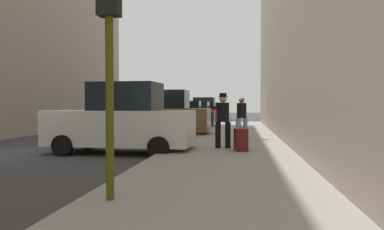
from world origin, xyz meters
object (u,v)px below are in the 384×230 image
(parked_bronze_suv, at_px, (163,115))
(parked_black_suv, at_px, (203,110))
(parked_red_hatchback, at_px, (195,113))
(rolling_suitcase, at_px, (241,140))
(pedestrian_with_fedora, at_px, (223,118))
(traffic_light, at_px, (109,23))
(parked_gray_coupe, at_px, (208,110))
(fire_hydrant, at_px, (198,127))
(parked_dark_green_sedan, at_px, (184,115))
(parked_white_van, at_px, (122,121))
(pedestrian_in_jeans, at_px, (242,115))

(parked_bronze_suv, xyz_separation_m, parked_black_suv, (-0.00, 19.19, 0.00))
(parked_red_hatchback, relative_size, rolling_suitcase, 4.11)
(pedestrian_with_fedora, bearing_deg, parked_black_suv, 97.28)
(parked_red_hatchback, distance_m, parked_black_suv, 6.20)
(traffic_light, height_order, rolling_suitcase, traffic_light)
(parked_black_suv, distance_m, parked_gray_coupe, 6.40)
(parked_red_hatchback, height_order, fire_hydrant, parked_red_hatchback)
(fire_hydrant, bearing_deg, parked_dark_green_sedan, 103.82)
(parked_white_van, relative_size, parked_red_hatchback, 1.09)
(parked_bronze_suv, xyz_separation_m, parked_dark_green_sedan, (0.00, 6.57, -0.18))
(parked_white_van, bearing_deg, parked_red_hatchback, 90.00)
(rolling_suitcase, bearing_deg, parked_white_van, 178.79)
(parked_dark_green_sedan, xyz_separation_m, rolling_suitcase, (3.77, -13.03, -0.36))
(parked_red_hatchback, distance_m, fire_hydrant, 13.88)
(parked_white_van, relative_size, parked_gray_coupe, 1.10)
(parked_black_suv, height_order, traffic_light, traffic_light)
(rolling_suitcase, bearing_deg, parked_dark_green_sedan, 106.14)
(parked_white_van, xyz_separation_m, rolling_suitcase, (3.77, -0.08, -0.54))
(parked_bronze_suv, bearing_deg, traffic_light, -81.63)
(parked_black_suv, distance_m, pedestrian_with_fedora, 25.21)
(parked_dark_green_sedan, height_order, parked_gray_coupe, same)
(pedestrian_with_fedora, bearing_deg, pedestrian_in_jeans, 80.45)
(parked_dark_green_sedan, relative_size, parked_black_suv, 0.91)
(parked_white_van, height_order, parked_gray_coupe, parked_white_van)
(parked_red_hatchback, xyz_separation_m, rolling_suitcase, (3.77, -19.45, -0.36))
(pedestrian_in_jeans, bearing_deg, parked_red_hatchback, 104.02)
(pedestrian_in_jeans, relative_size, rolling_suitcase, 1.64)
(traffic_light, xyz_separation_m, pedestrian_in_jeans, (1.95, 10.37, -1.65))
(parked_dark_green_sedan, height_order, parked_black_suv, parked_black_suv)
(traffic_light, bearing_deg, parked_gray_coupe, 92.78)
(parked_red_hatchback, distance_m, parked_gray_coupe, 12.59)
(parked_black_suv, relative_size, traffic_light, 1.29)
(pedestrian_with_fedora, bearing_deg, parked_gray_coupe, 95.81)
(parked_gray_coupe, height_order, pedestrian_with_fedora, pedestrian_with_fedora)
(parked_dark_green_sedan, xyz_separation_m, parked_red_hatchback, (-0.00, 6.42, 0.00))
(traffic_light, bearing_deg, fire_hydrant, 90.24)
(parked_red_hatchback, xyz_separation_m, pedestrian_with_fedora, (3.19, -18.81, 0.29))
(parked_bronze_suv, xyz_separation_m, rolling_suitcase, (3.77, -6.46, -0.54))
(parked_white_van, relative_size, fire_hydrant, 6.62)
(parked_gray_coupe, distance_m, pedestrian_with_fedora, 31.56)
(parked_black_suv, xyz_separation_m, pedestrian_with_fedora, (3.19, -25.00, 0.10))
(fire_hydrant, bearing_deg, parked_bronze_suv, 157.17)
(parked_white_van, bearing_deg, traffic_light, -73.39)
(parked_gray_coupe, relative_size, rolling_suitcase, 4.07)
(parked_dark_green_sedan, distance_m, fire_hydrant, 7.56)
(parked_gray_coupe, bearing_deg, parked_white_van, -90.00)
(parked_red_hatchback, bearing_deg, parked_gray_coupe, 90.00)
(parked_dark_green_sedan, height_order, fire_hydrant, parked_dark_green_sedan)
(parked_red_hatchback, bearing_deg, parked_dark_green_sedan, -90.00)
(rolling_suitcase, bearing_deg, fire_hydrant, 109.04)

